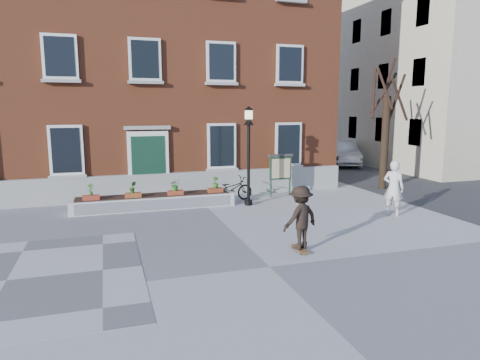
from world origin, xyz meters
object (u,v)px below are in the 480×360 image
object	(u,v)px
bicycle	(231,189)
parked_car	(343,153)
notice_board	(281,168)
lamp_post	(249,142)
skateboarder	(300,218)
bystander	(394,188)

from	to	relation	value
bicycle	parked_car	bearing A→B (deg)	-59.99
bicycle	notice_board	distance (m)	2.51
lamp_post	parked_car	bearing A→B (deg)	43.61
notice_board	skateboarder	bearing A→B (deg)	-108.69
notice_board	skateboarder	distance (m)	7.36
bicycle	notice_board	world-z (taller)	notice_board
bystander	parked_car	bearing A→B (deg)	-61.10
bystander	lamp_post	world-z (taller)	lamp_post
lamp_post	notice_board	world-z (taller)	lamp_post
parked_car	lamp_post	bearing A→B (deg)	-114.30
lamp_post	skateboarder	world-z (taller)	lamp_post
bicycle	lamp_post	size ratio (longest dim) A/B	0.50
bicycle	skateboarder	world-z (taller)	skateboarder
bystander	lamp_post	bearing A→B (deg)	17.52
bicycle	skateboarder	size ratio (longest dim) A/B	1.08
bicycle	lamp_post	bearing A→B (deg)	-160.77
parked_car	bystander	size ratio (longest dim) A/B	2.44
bystander	lamp_post	size ratio (longest dim) A/B	0.51
parked_car	bystander	distance (m)	13.89
parked_car	skateboarder	world-z (taller)	skateboarder
bicycle	bystander	distance (m)	6.40
notice_board	lamp_post	bearing A→B (deg)	-147.44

